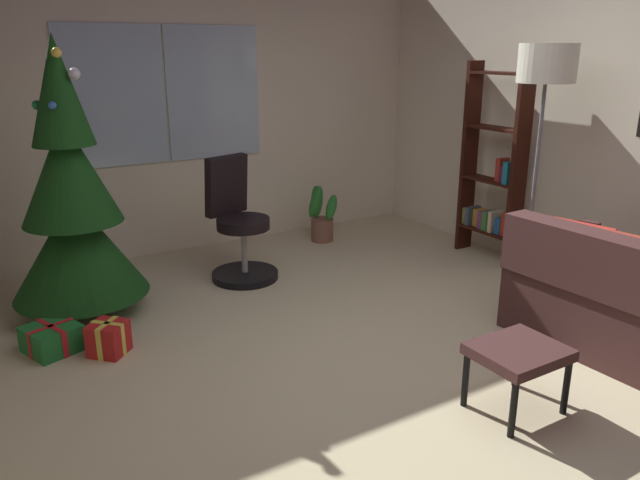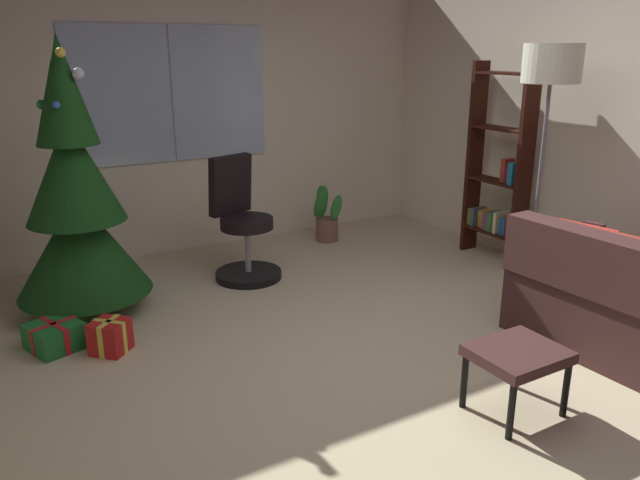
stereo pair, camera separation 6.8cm
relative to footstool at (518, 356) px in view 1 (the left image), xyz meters
name	(u,v)px [view 1 (the left image)]	position (x,y,z in m)	size (l,w,h in m)	color
ground_plane	(390,379)	(-0.32, 0.67, -0.37)	(4.61, 5.90, 0.10)	beige
wall_back_with_windows	(199,107)	(-0.34, 3.66, 1.03)	(4.61, 0.12, 2.68)	#F1E5C6
footstool	(518,356)	(0.00, 0.00, 0.00)	(0.46, 0.39, 0.38)	#422624
holiday_tree	(73,206)	(-1.73, 2.52, 0.49)	(0.95, 0.95, 2.43)	#4C331E
gift_box_red	(108,338)	(-1.72, 1.79, -0.22)	(0.30, 0.30, 0.22)	red
gift_box_green	(52,338)	(-2.03, 2.02, -0.24)	(0.39, 0.40, 0.18)	#1E722D
office_chair	(239,231)	(-0.43, 2.62, 0.09)	(0.56, 0.58, 1.03)	black
bookshelf	(493,176)	(1.77, 1.92, 0.45)	(0.18, 0.64, 1.77)	black
floor_lamp	(546,77)	(1.44, 1.18, 1.35)	(0.43, 0.43, 1.91)	slate
potted_plant	(321,216)	(0.70, 3.16, -0.07)	(0.31, 0.36, 0.57)	brown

